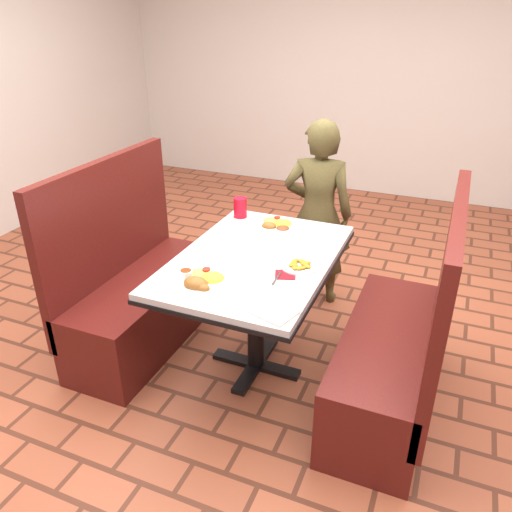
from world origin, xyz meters
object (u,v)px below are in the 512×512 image
at_px(booth_bench_left, 140,294).
at_px(plantain_plate, 299,266).
at_px(far_dinner_plate, 277,223).
at_px(booth_bench_right, 396,354).
at_px(red_tumbler, 240,208).
at_px(diner_person, 318,214).
at_px(near_dinner_plate, 202,278).
at_px(dining_table, 256,272).

distance_m(booth_bench_left, plantain_plate, 1.14).
distance_m(far_dinner_plate, plantain_plate, 0.54).
distance_m(booth_bench_right, plantain_plate, 0.69).
distance_m(far_dinner_plate, red_tumbler, 0.29).
height_order(booth_bench_right, diner_person, diner_person).
bearing_deg(diner_person, near_dinner_plate, 72.93).
height_order(booth_bench_left, far_dinner_plate, booth_bench_left).
height_order(diner_person, near_dinner_plate, diner_person).
bearing_deg(red_tumbler, far_dinner_plate, -13.91).
height_order(booth_bench_left, booth_bench_right, same).
distance_m(booth_bench_left, red_tumbler, 0.84).
xyz_separation_m(booth_bench_left, diner_person, (0.88, 0.93, 0.33)).
relative_size(far_dinner_plate, red_tumbler, 2.14).
relative_size(dining_table, plantain_plate, 6.38).
distance_m(diner_person, red_tumbler, 0.61).
relative_size(booth_bench_left, near_dinner_plate, 4.23).
xyz_separation_m(dining_table, plantain_plate, (0.26, -0.04, 0.11)).
height_order(booth_bench_right, far_dinner_plate, booth_bench_right).
relative_size(booth_bench_left, diner_person, 0.91).
relative_size(near_dinner_plate, far_dinner_plate, 1.04).
distance_m(near_dinner_plate, plantain_plate, 0.51).
bearing_deg(diner_person, plantain_plate, 92.27).
xyz_separation_m(dining_table, booth_bench_left, (-0.80, 0.00, -0.32)).
bearing_deg(far_dinner_plate, dining_table, -85.07).
height_order(far_dinner_plate, plantain_plate, far_dinner_plate).
distance_m(dining_table, far_dinner_plate, 0.44).
bearing_deg(booth_bench_left, diner_person, 46.75).
relative_size(booth_bench_left, far_dinner_plate, 4.42).
bearing_deg(far_dinner_plate, near_dinner_plate, -96.49).
distance_m(dining_table, plantain_plate, 0.28).
bearing_deg(plantain_plate, booth_bench_left, 177.82).
xyz_separation_m(booth_bench_left, booth_bench_right, (1.60, 0.00, 0.00)).
xyz_separation_m(dining_table, far_dinner_plate, (-0.04, 0.42, 0.12)).
distance_m(diner_person, plantain_plate, 0.99).
relative_size(booth_bench_left, booth_bench_right, 1.00).
xyz_separation_m(booth_bench_right, plantain_plate, (-0.54, -0.04, 0.43)).
relative_size(dining_table, near_dinner_plate, 4.27).
relative_size(near_dinner_plate, plantain_plate, 1.49).
bearing_deg(red_tumbler, booth_bench_right, -23.63).
bearing_deg(far_dinner_plate, booth_bench_right, -26.57).
xyz_separation_m(booth_bench_right, diner_person, (-0.72, 0.93, 0.33)).
relative_size(diner_person, far_dinner_plate, 4.88).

